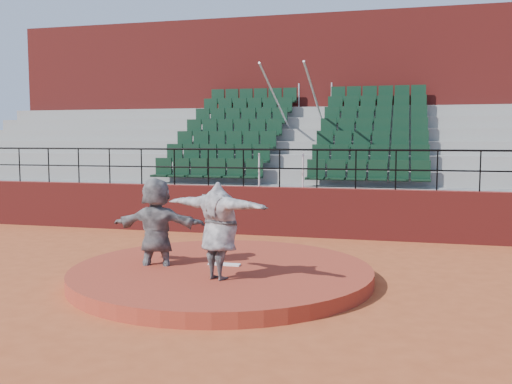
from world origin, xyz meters
The scene contains 9 objects.
ground centered at (0.00, 0.00, 0.00)m, with size 90.00×90.00×0.00m, color #AA4D26.
pitchers_mound centered at (0.00, 0.00, 0.12)m, with size 5.50×5.50×0.25m, color #9A3522.
pitching_rubber centered at (0.00, 0.15, 0.27)m, with size 0.60×0.15×0.03m, color white.
boundary_wall centered at (0.00, 5.00, 0.65)m, with size 24.00×0.30×1.30m, color maroon.
wall_railing centered at (0.00, 5.00, 2.03)m, with size 24.04×0.05×1.03m.
seating_deck centered at (0.00, 8.65, 1.44)m, with size 24.00×5.97×4.63m.
press_box_facade centered at (0.00, 12.60, 3.55)m, with size 24.00×3.00×7.10m, color maroon.
pitcher centered at (0.24, -0.87, 1.07)m, with size 2.01×0.55×1.63m, color black.
fielder centered at (-1.22, -0.14, 0.94)m, with size 1.75×0.56×1.89m, color black.
Camera 1 is at (3.19, -9.79, 2.60)m, focal length 40.00 mm.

